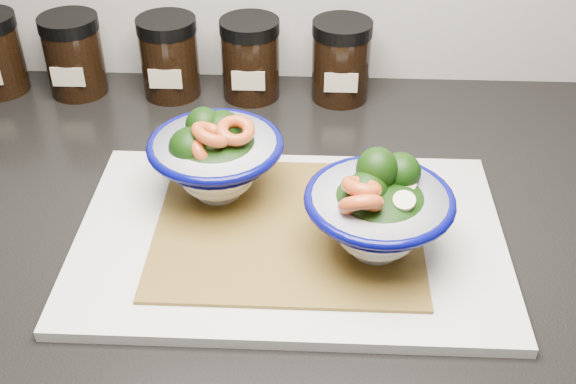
{
  "coord_description": "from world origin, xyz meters",
  "views": [
    {
      "loc": [
        0.12,
        0.78,
        1.4
      ],
      "look_at": [
        0.09,
        1.38,
        0.96
      ],
      "focal_mm": 45.0,
      "sensor_mm": 36.0,
      "label": 1
    }
  ],
  "objects_px": {
    "cutting_board": "(290,238)",
    "spice_jar_e": "(341,60)",
    "spice_jar_d": "(250,59)",
    "spice_jar_c": "(169,57)",
    "bowl_left": "(215,157)",
    "bowl_right": "(378,211)",
    "spice_jar_b": "(74,55)"
  },
  "relations": [
    {
      "from": "spice_jar_c",
      "to": "spice_jar_b",
      "type": "bearing_deg",
      "value": 180.0
    },
    {
      "from": "bowl_right",
      "to": "spice_jar_e",
      "type": "bearing_deg",
      "value": 95.1
    },
    {
      "from": "spice_jar_c",
      "to": "spice_jar_d",
      "type": "height_order",
      "value": "same"
    },
    {
      "from": "cutting_board",
      "to": "spice_jar_e",
      "type": "distance_m",
      "value": 0.33
    },
    {
      "from": "cutting_board",
      "to": "bowl_right",
      "type": "bearing_deg",
      "value": -15.17
    },
    {
      "from": "spice_jar_c",
      "to": "spice_jar_e",
      "type": "relative_size",
      "value": 1.0
    },
    {
      "from": "bowl_left",
      "to": "spice_jar_d",
      "type": "height_order",
      "value": "bowl_left"
    },
    {
      "from": "bowl_left",
      "to": "bowl_right",
      "type": "distance_m",
      "value": 0.19
    },
    {
      "from": "bowl_right",
      "to": "spice_jar_c",
      "type": "bearing_deg",
      "value": 127.93
    },
    {
      "from": "cutting_board",
      "to": "spice_jar_b",
      "type": "xyz_separation_m",
      "value": [
        -0.32,
        0.32,
        0.05
      ]
    },
    {
      "from": "spice_jar_b",
      "to": "bowl_right",
      "type": "bearing_deg",
      "value": -40.58
    },
    {
      "from": "spice_jar_d",
      "to": "spice_jar_e",
      "type": "distance_m",
      "value": 0.12
    },
    {
      "from": "cutting_board",
      "to": "spice_jar_c",
      "type": "xyz_separation_m",
      "value": [
        -0.18,
        0.32,
        0.05
      ]
    },
    {
      "from": "bowl_right",
      "to": "spice_jar_e",
      "type": "height_order",
      "value": "bowl_right"
    },
    {
      "from": "spice_jar_d",
      "to": "spice_jar_e",
      "type": "relative_size",
      "value": 1.0
    },
    {
      "from": "bowl_left",
      "to": "spice_jar_d",
      "type": "bearing_deg",
      "value": 86.35
    },
    {
      "from": "spice_jar_b",
      "to": "spice_jar_d",
      "type": "xyz_separation_m",
      "value": [
        0.25,
        0.0,
        0.0
      ]
    },
    {
      "from": "bowl_left",
      "to": "spice_jar_d",
      "type": "xyz_separation_m",
      "value": [
        0.02,
        0.26,
        -0.01
      ]
    },
    {
      "from": "bowl_right",
      "to": "spice_jar_b",
      "type": "xyz_separation_m",
      "value": [
        -0.4,
        0.34,
        -0.01
      ]
    },
    {
      "from": "cutting_board",
      "to": "spice_jar_b",
      "type": "distance_m",
      "value": 0.45
    },
    {
      "from": "bowl_left",
      "to": "spice_jar_c",
      "type": "height_order",
      "value": "bowl_left"
    },
    {
      "from": "spice_jar_c",
      "to": "spice_jar_e",
      "type": "height_order",
      "value": "same"
    },
    {
      "from": "bowl_left",
      "to": "bowl_right",
      "type": "xyz_separation_m",
      "value": [
        0.17,
        -0.09,
        0.0
      ]
    },
    {
      "from": "spice_jar_c",
      "to": "cutting_board",
      "type": "bearing_deg",
      "value": -60.54
    },
    {
      "from": "cutting_board",
      "to": "spice_jar_d",
      "type": "height_order",
      "value": "spice_jar_d"
    },
    {
      "from": "bowl_left",
      "to": "spice_jar_c",
      "type": "relative_size",
      "value": 1.32
    },
    {
      "from": "cutting_board",
      "to": "spice_jar_c",
      "type": "distance_m",
      "value": 0.37
    },
    {
      "from": "spice_jar_c",
      "to": "spice_jar_e",
      "type": "bearing_deg",
      "value": 0.0
    },
    {
      "from": "bowl_left",
      "to": "spice_jar_e",
      "type": "height_order",
      "value": "bowl_left"
    },
    {
      "from": "bowl_left",
      "to": "spice_jar_b",
      "type": "bearing_deg",
      "value": 132.06
    },
    {
      "from": "spice_jar_e",
      "to": "bowl_left",
      "type": "bearing_deg",
      "value": -118.93
    },
    {
      "from": "cutting_board",
      "to": "spice_jar_c",
      "type": "height_order",
      "value": "spice_jar_c"
    }
  ]
}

